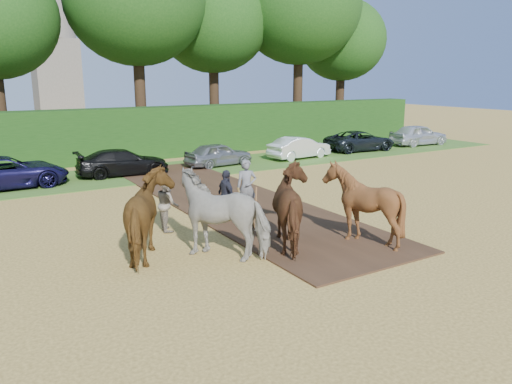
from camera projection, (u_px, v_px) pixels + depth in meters
name	position (u px, v px, depth m)	size (l,w,h in m)	color
ground	(304.00, 262.00, 13.16)	(120.00, 120.00, 0.00)	gold
earth_strip	(228.00, 199.00, 19.73)	(4.50, 17.00, 0.05)	#472D1C
grass_verge	(135.00, 174.00, 24.79)	(50.00, 5.00, 0.03)	#38601E
hedgerow	(108.00, 135.00, 28.19)	(46.00, 1.60, 3.00)	#14380F
spectator_near	(168.00, 204.00, 15.71)	(0.84, 0.65, 1.73)	tan
spectator_far	(226.00, 195.00, 16.84)	(1.01, 0.42, 1.73)	#23242E
plough_team	(261.00, 209.00, 13.95)	(8.12, 6.15, 2.34)	brown
parked_cars	(179.00, 157.00, 25.85)	(40.80, 3.05, 1.48)	silver
treeline	(54.00, 0.00, 28.28)	(48.70, 10.60, 14.21)	#382616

